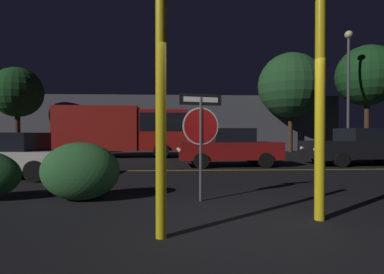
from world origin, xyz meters
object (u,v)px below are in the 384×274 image
hedge_bush_1 (80,171)px  delivery_truck (127,129)px  yellow_pole_right (320,111)px  passing_car_1 (6,155)px  passing_car_2 (230,148)px  tree_0 (291,86)px  passing_car_3 (362,147)px  street_lamp (348,75)px  tree_1 (17,93)px  yellow_pole_left (161,120)px  stop_sign (201,126)px  tree_2 (367,76)px

hedge_bush_1 → delivery_truck: (-0.91, 11.06, 1.02)m
yellow_pole_right → hedge_bush_1: bearing=159.1°
passing_car_1 → delivery_truck: bearing=-11.9°
passing_car_1 → passing_car_2: bearing=-64.4°
passing_car_2 → tree_0: 11.75m
passing_car_3 → tree_0: 9.79m
passing_car_3 → street_lamp: street_lamp is taller
passing_car_3 → delivery_truck: delivery_truck is taller
passing_car_1 → tree_1: 11.85m
tree_1 → street_lamp: bearing=-6.4°
tree_0 → hedge_bush_1: bearing=-123.8°
yellow_pole_left → tree_1: (-9.95, 15.80, 2.42)m
yellow_pole_right → stop_sign: bearing=141.5°
yellow_pole_right → street_lamp: bearing=58.0°
yellow_pole_left → yellow_pole_right: size_ratio=0.90×
stop_sign → tree_2: size_ratio=0.29×
stop_sign → tree_1: bearing=114.0°
hedge_bush_1 → tree_2: tree_2 is taller
stop_sign → tree_1: tree_1 is taller
passing_car_2 → passing_car_3: 5.78m
passing_car_1 → tree_1: (-4.96, 10.25, 3.26)m
tree_0 → tree_2: bearing=-19.1°
street_lamp → tree_0: 4.45m
passing_car_3 → delivery_truck: 11.81m
passing_car_2 → tree_2: (10.78, 7.57, 4.50)m
tree_1 → delivery_truck: bearing=-18.7°
delivery_truck → street_lamp: 13.49m
passing_car_1 → street_lamp: size_ratio=0.64×
yellow_pole_left → passing_car_3: bearing=46.5°
passing_car_3 → street_lamp: (2.29, 4.92, 4.07)m
yellow_pole_right → tree_0: size_ratio=0.47×
passing_car_3 → tree_1: (-18.11, 7.19, 3.17)m
yellow_pole_left → tree_2: bearing=50.4°
yellow_pole_left → tree_0: tree_0 is taller
passing_car_2 → street_lamp: (8.07, 5.19, 4.08)m
stop_sign → street_lamp: bearing=35.9°
stop_sign → tree_0: tree_0 is taller
passing_car_2 → passing_car_1: bearing=108.2°
stop_sign → street_lamp: (9.77, 11.46, 3.34)m
stop_sign → tree_0: bearing=49.5°
stop_sign → tree_2: bearing=34.3°
yellow_pole_left → tree_1: tree_1 is taller
stop_sign → passing_car_3: bearing=27.5°
yellow_pole_right → delivery_truck: size_ratio=0.47×
yellow_pole_left → street_lamp: size_ratio=0.41×
delivery_truck → tree_1: 8.06m
stop_sign → passing_car_3: (7.48, 6.55, -0.73)m
yellow_pole_left → hedge_bush_1: (-1.73, 2.26, -0.94)m
passing_car_1 → tree_2: (18.16, 10.36, 4.57)m
passing_car_3 → tree_2: tree_2 is taller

